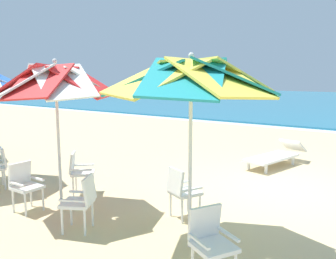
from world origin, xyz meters
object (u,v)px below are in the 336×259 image
at_px(beach_umbrella_0, 191,79).
at_px(beach_umbrella_1, 56,83).
at_px(plastic_chair_3, 81,200).
at_px(plastic_chair_1, 182,190).
at_px(plastic_chair_2, 79,170).
at_px(sun_lounger_1, 276,155).
at_px(plastic_chair_4, 25,184).
at_px(plastic_chair_0, 211,240).

xyz_separation_m(beach_umbrella_0, beach_umbrella_1, (-2.56, -0.14, -0.07)).
xyz_separation_m(beach_umbrella_1, plastic_chair_3, (0.93, -0.35, -1.75)).
xyz_separation_m(beach_umbrella_0, plastic_chair_1, (-0.62, 0.77, -1.83)).
bearing_deg(plastic_chair_2, sun_lounger_1, 60.72).
relative_size(beach_umbrella_1, plastic_chair_4, 3.06).
xyz_separation_m(plastic_chair_0, plastic_chair_2, (-3.58, 1.20, 0.00)).
bearing_deg(plastic_chair_1, plastic_chair_0, -46.95).
bearing_deg(plastic_chair_3, plastic_chair_0, -1.47).
distance_m(plastic_chair_3, plastic_chair_4, 1.44).
bearing_deg(beach_umbrella_1, plastic_chair_4, -144.21).
height_order(plastic_chair_0, sun_lounger_1, plastic_chair_0).
bearing_deg(sun_lounger_1, plastic_chair_4, -114.94).
height_order(plastic_chair_4, sun_lounger_1, plastic_chair_4).
distance_m(plastic_chair_0, plastic_chair_2, 3.77).
height_order(plastic_chair_0, plastic_chair_3, same).
distance_m(beach_umbrella_0, beach_umbrella_1, 2.57).
height_order(beach_umbrella_0, plastic_chair_1, beach_umbrella_0).
bearing_deg(beach_umbrella_1, plastic_chair_2, 117.15).
distance_m(plastic_chair_1, plastic_chair_2, 2.35).
xyz_separation_m(beach_umbrella_1, plastic_chair_2, (-0.40, 0.78, -1.75)).
bearing_deg(plastic_chair_0, sun_lounger_1, 100.52).
relative_size(plastic_chair_3, plastic_chair_4, 1.00).
bearing_deg(beach_umbrella_1, beach_umbrella_0, 3.07).
xyz_separation_m(plastic_chair_0, plastic_chair_1, (-1.24, 1.32, 0.00)).
xyz_separation_m(plastic_chair_1, beach_umbrella_1, (-1.94, -0.91, 1.75)).
bearing_deg(plastic_chair_3, plastic_chair_2, 139.50).
height_order(beach_umbrella_0, plastic_chair_4, beach_umbrella_0).
relative_size(plastic_chair_1, sun_lounger_1, 0.39).
xyz_separation_m(plastic_chair_0, beach_umbrella_1, (-3.18, 0.41, 1.75)).
distance_m(beach_umbrella_1, sun_lounger_1, 6.02).
bearing_deg(beach_umbrella_1, sun_lounger_1, 68.12).
bearing_deg(plastic_chair_1, plastic_chair_2, -176.88).
bearing_deg(plastic_chair_4, beach_umbrella_0, 9.29).
xyz_separation_m(beach_umbrella_0, plastic_chair_0, (0.61, -0.55, -1.83)).
distance_m(plastic_chair_1, sun_lounger_1, 4.38).
xyz_separation_m(beach_umbrella_1, plastic_chair_4, (-0.50, -0.36, -1.75)).
bearing_deg(plastic_chair_2, plastic_chair_0, -18.47).
bearing_deg(plastic_chair_0, plastic_chair_3, 178.53).
height_order(beach_umbrella_0, plastic_chair_0, beach_umbrella_0).
height_order(plastic_chair_2, plastic_chair_3, same).
distance_m(plastic_chair_2, plastic_chair_4, 1.15).
relative_size(plastic_chair_4, sun_lounger_1, 0.39).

